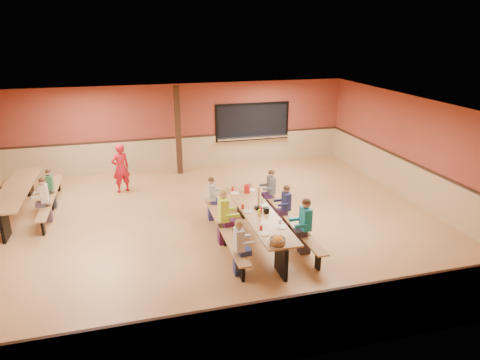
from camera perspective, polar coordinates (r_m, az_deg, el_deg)
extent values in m
plane|color=#A56D3E|center=(11.11, -3.92, -6.02)|extent=(12.00, 12.00, 0.00)
cube|color=brown|center=(15.31, -7.79, 7.04)|extent=(12.00, 0.04, 3.00)
cube|color=brown|center=(6.15, 5.28, -12.97)|extent=(12.00, 0.04, 3.00)
cube|color=brown|center=(13.03, 22.79, 3.42)|extent=(0.04, 10.00, 3.00)
cube|color=white|center=(10.17, -4.31, 9.39)|extent=(12.00, 10.00, 0.04)
cube|color=black|center=(15.80, 1.67, 7.79)|extent=(2.60, 0.06, 1.20)
cube|color=silver|center=(15.85, 1.75, 5.71)|extent=(2.70, 0.28, 0.06)
cube|color=black|center=(14.71, -8.25, 6.49)|extent=(0.18, 0.18, 3.00)
cube|color=#9C6E3E|center=(10.03, 2.50, -4.38)|extent=(0.75, 3.60, 0.04)
cube|color=black|center=(8.90, 5.52, -10.48)|extent=(0.08, 0.60, 0.70)
cube|color=black|center=(11.55, 0.16, -3.03)|extent=(0.08, 0.60, 0.70)
cube|color=#9C6E3E|center=(9.96, -2.08, -6.40)|extent=(0.26, 3.60, 0.04)
cube|color=black|center=(10.06, -2.07, -7.55)|extent=(0.06, 0.18, 0.41)
cube|color=#9C6E3E|center=(10.41, 6.83, -5.31)|extent=(0.26, 3.60, 0.04)
cube|color=black|center=(10.51, 6.78, -6.43)|extent=(0.06, 0.18, 0.41)
cube|color=#9C6E3E|center=(12.98, -27.69, -1.02)|extent=(0.75, 3.60, 0.04)
cube|color=black|center=(11.71, -28.86, -5.31)|extent=(0.08, 0.60, 0.70)
cube|color=black|center=(14.53, -26.29, -0.29)|extent=(0.08, 0.60, 0.70)
cube|color=#9C6E3E|center=(12.91, -23.94, -1.90)|extent=(0.26, 3.60, 0.04)
cube|color=black|center=(12.99, -23.80, -2.83)|extent=(0.06, 0.18, 0.41)
imported|color=#B21420|center=(13.53, -15.61, 1.55)|extent=(0.66, 0.56, 1.53)
cylinder|color=red|center=(11.11, 0.94, -1.20)|extent=(0.16, 0.16, 0.22)
cube|color=black|center=(9.96, 3.50, -4.05)|extent=(0.10, 0.14, 0.13)
cylinder|color=yellow|center=(9.77, 2.62, -4.40)|extent=(0.06, 0.06, 0.17)
cylinder|color=#B2140F|center=(9.89, 2.77, -4.10)|extent=(0.06, 0.06, 0.17)
cube|color=black|center=(10.18, 2.47, -3.70)|extent=(0.16, 0.16, 0.06)
cube|color=#9C6E3E|center=(10.07, 2.49, -2.24)|extent=(0.02, 0.09, 0.50)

